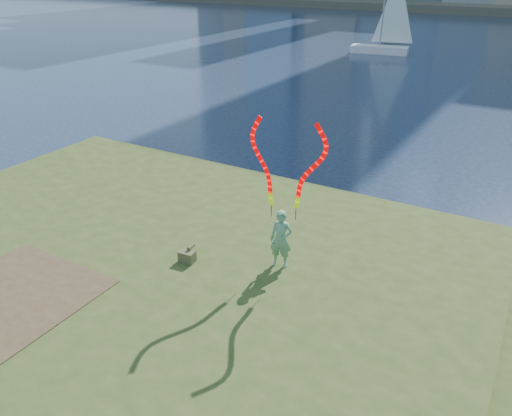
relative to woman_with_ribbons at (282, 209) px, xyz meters
The scene contains 6 objects.
ground 3.23m from the woman_with_ribbons, 162.33° to the right, with size 320.00×320.00×0.00m, color #18243C.
grassy_knoll 4.18m from the woman_with_ribbons, 126.18° to the right, with size 20.00×18.00×0.80m.
dirt_patch 6.05m from the woman_with_ribbons, 138.39° to the right, with size 3.20×3.00×0.02m, color #47331E.
woman_with_ribbons is the anchor object (origin of this frame).
canvas_bag 2.58m from the woman_with_ribbons, 153.99° to the right, with size 0.39×0.45×0.36m.
sailboat 36.25m from the woman_with_ribbons, 103.45° to the left, with size 5.15×2.23×7.72m.
Camera 1 is at (6.64, -8.17, 7.20)m, focal length 35.00 mm.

